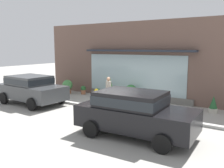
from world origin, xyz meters
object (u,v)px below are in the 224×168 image
Objects in this scene: fire_hydrant at (96,96)px; potted_plant_by_entrance at (213,105)px; potted_plant_trailing_edge at (131,92)px; potted_plant_window_center at (83,90)px; potted_plant_corner_tall at (110,89)px; parked_car_black at (134,111)px; pedestrian_with_handbag at (109,89)px; potted_plant_window_left at (68,86)px; potted_plant_near_hydrant at (98,92)px; parked_car_dark_gray at (31,88)px.

potted_plant_by_entrance is (5.96, 1.47, -0.03)m from fire_hydrant.
potted_plant_trailing_edge is 1.66× the size of potted_plant_window_center.
potted_plant_corner_tall is at bearing 0.83° from potted_plant_window_center.
parked_car_black is 4.47× the size of potted_plant_trailing_edge.
potted_plant_window_center is at bearing -176.23° from pedestrian_with_handbag.
potted_plant_window_center is at bearing 17.09° from potted_plant_window_left.
potted_plant_window_left is at bearing -162.91° from potted_plant_window_center.
fire_hydrant is at bearing -36.01° from potted_plant_window_center.
fire_hydrant is 0.55× the size of pedestrian_with_handbag.
pedestrian_with_handbag is 1.84m from potted_plant_trailing_edge.
potted_plant_by_entrance is (5.14, 1.44, -0.49)m from pedestrian_with_handbag.
potted_plant_window_left is at bearing 146.13° from parked_car_black.
potted_plant_corner_tall is at bearing 5.91° from potted_plant_near_hydrant.
parked_car_black is 7.42× the size of potted_plant_window_center.
parked_car_black is 3.56× the size of potted_plant_corner_tall.
fire_hydrant is 0.89× the size of potted_plant_trailing_edge.
parked_car_dark_gray reaches higher than potted_plant_corner_tall.
potted_plant_window_left is at bearing 100.59° from parked_car_dark_gray.
potted_plant_trailing_edge reaches higher than potted_plant_by_entrance.
potted_plant_trailing_edge reaches higher than potted_plant_window_center.
parked_car_dark_gray is at bearing 167.40° from parked_car_black.
parked_car_dark_gray is at bearing -146.59° from fire_hydrant.
parked_car_black reaches higher than pedestrian_with_handbag.
potted_plant_corner_tall reaches higher than potted_plant_window_left.
potted_plant_window_center is (-2.41, 1.75, -0.13)m from fire_hydrant.
potted_plant_near_hydrant is at bearing -174.09° from potted_plant_corner_tall.
parked_car_dark_gray is at bearing -82.36° from potted_plant_window_left.
potted_plant_trailing_edge is 1.80× the size of potted_plant_near_hydrant.
parked_car_black is at bearing -37.80° from potted_plant_window_center.
parked_car_dark_gray is at bearing -138.55° from potted_plant_trailing_edge.
parked_car_black is 7.36m from potted_plant_near_hydrant.
fire_hydrant is at bearing 36.35° from parked_car_dark_gray.
potted_plant_near_hydrant is 0.62× the size of potted_plant_by_entrance.
fire_hydrant is 2.17m from potted_plant_trailing_edge.
parked_car_black is (4.18, -3.36, 0.48)m from fire_hydrant.
potted_plant_near_hydrant is 7.10m from potted_plant_by_entrance.
parked_car_dark_gray reaches higher than potted_plant_by_entrance.
parked_car_black is at bearing -38.79° from fire_hydrant.
fire_hydrant is at bearing -83.10° from potted_plant_corner_tall.
potted_plant_by_entrance is at bearing 24.11° from parked_car_dark_gray.
potted_plant_trailing_edge is at bearing 4.50° from potted_plant_window_left.
fire_hydrant is 6.14m from potted_plant_by_entrance.
potted_plant_window_left reaches higher than potted_plant_by_entrance.
potted_plant_window_left is at bearing -179.60° from potted_plant_by_entrance.
pedestrian_with_handbag reaches higher than potted_plant_window_center.
potted_plant_near_hydrant is at bearing 65.48° from parked_car_dark_gray.
potted_plant_trailing_edge is at bearing 108.01° from pedestrian_with_handbag.
potted_plant_window_left is 2.41m from potted_plant_near_hydrant.
parked_car_dark_gray is 4.22m from potted_plant_near_hydrant.
parked_car_dark_gray is 4.35× the size of potted_plant_trailing_edge.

